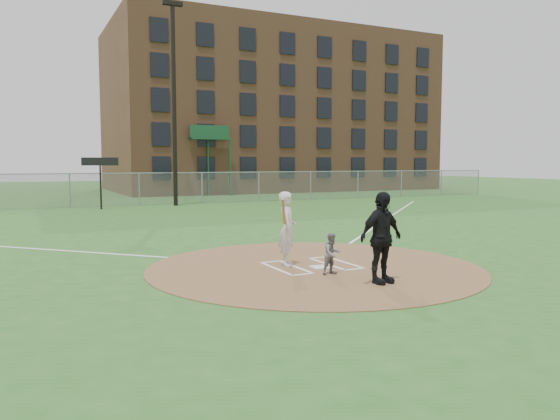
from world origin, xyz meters
name	(u,v)px	position (x,y,z in m)	size (l,w,h in m)	color
ground	(314,267)	(0.00, 0.00, 0.00)	(140.00, 140.00, 0.00)	#26591E
dirt_circle	(314,267)	(0.00, 0.00, 0.01)	(8.40, 8.40, 0.02)	brown
home_plate	(320,267)	(0.06, -0.20, 0.03)	(0.42, 0.42, 0.03)	white
foul_line_first	(387,218)	(9.00, 9.00, 0.01)	(0.10, 24.00, 0.01)	white
catcher	(332,254)	(-0.08, -1.01, 0.51)	(0.48, 0.37, 0.98)	slate
umpire	(381,238)	(0.38, -2.29, 1.02)	(1.17, 0.49, 2.00)	black
batters_boxes	(311,265)	(0.00, 0.15, 0.03)	(2.08, 1.88, 0.01)	white
batter_at_plate	(287,229)	(-0.55, 0.42, 0.97)	(0.85, 1.08, 1.89)	silver
outfield_fence	(139,189)	(0.00, 22.00, 1.02)	(56.08, 0.08, 2.03)	slate
brick_warehouse	(269,113)	(16.00, 37.96, 7.50)	(30.00, 17.17, 15.00)	brown
light_pole	(174,97)	(2.00, 21.00, 6.61)	(1.20, 0.30, 12.22)	black
scoreboard_sign	(100,167)	(-2.50, 20.20, 2.39)	(2.00, 0.10, 2.93)	black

